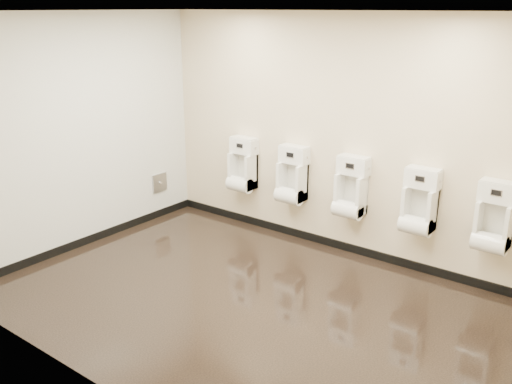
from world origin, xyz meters
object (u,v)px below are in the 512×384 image
urinal_2 (351,192)px  urinal_3 (419,206)px  urinal_1 (292,179)px  urinal_4 (494,222)px  access_panel (160,182)px  urinal_0 (242,169)px

urinal_2 → urinal_3: 0.83m
urinal_1 → urinal_2: size_ratio=1.00×
urinal_2 → urinal_1: bearing=180.0°
urinal_3 → urinal_4: size_ratio=1.00×
access_panel → urinal_1: size_ratio=0.36×
access_panel → urinal_2: bearing=8.8°
access_panel → urinal_1: bearing=12.4°
urinal_2 → urinal_0: bearing=180.0°
urinal_1 → urinal_3: size_ratio=1.00×
urinal_0 → urinal_2: (1.61, 0.00, 0.00)m
access_panel → urinal_3: bearing=6.8°
urinal_2 → urinal_4: bearing=0.0°
urinal_0 → urinal_1: (0.79, 0.00, 0.00)m
access_panel → urinal_3: urinal_3 is taller
urinal_1 → urinal_3: same height
urinal_2 → urinal_4: 1.60m
urinal_0 → urinal_3: (2.43, 0.00, 0.00)m
access_panel → urinal_0: urinal_0 is taller
urinal_0 → urinal_3: same height
urinal_0 → urinal_3: bearing=0.0°
access_panel → urinal_2: size_ratio=0.36×
urinal_1 → urinal_4: bearing=0.0°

